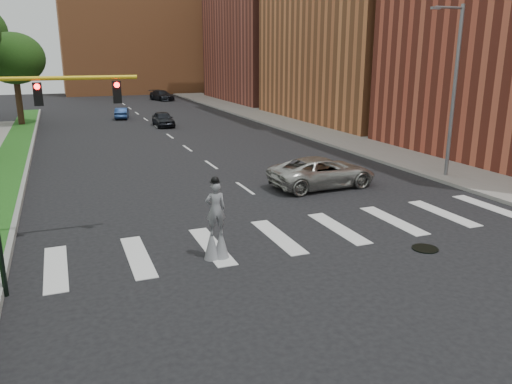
{
  "coord_description": "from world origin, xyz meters",
  "views": [
    {
      "loc": [
        -8.44,
        -14.92,
        6.54
      ],
      "look_at": [
        -2.0,
        1.4,
        1.7
      ],
      "focal_mm": 35.0,
      "sensor_mm": 36.0,
      "label": 1
    }
  ],
  "objects": [
    {
      "name": "building_far",
      "position": [
        22.0,
        54.0,
        10.0
      ],
      "size": [
        16.0,
        22.0,
        20.0
      ],
      "primitive_type": "cube",
      "color": "brown",
      "rests_on": "ground"
    },
    {
      "name": "suv_crossing",
      "position": [
        3.79,
        6.83,
        0.77
      ],
      "size": [
        5.66,
        2.82,
        1.54
      ],
      "primitive_type": "imported",
      "rotation": [
        0.0,
        0.0,
        1.62
      ],
      "color": "#AFACA5",
      "rests_on": "ground"
    },
    {
      "name": "ground_plane",
      "position": [
        0.0,
        0.0,
        0.0
      ],
      "size": [
        160.0,
        160.0,
        0.0
      ],
      "primitive_type": "plane",
      "color": "black",
      "rests_on": "ground"
    },
    {
      "name": "car_far",
      "position": [
        6.0,
        59.62,
        0.73
      ],
      "size": [
        3.39,
        5.44,
        1.47
      ],
      "primitive_type": "imported",
      "rotation": [
        0.0,
        0.0,
        0.28
      ],
      "color": "black",
      "rests_on": "ground"
    },
    {
      "name": "streetlight",
      "position": [
        10.9,
        6.0,
        4.9
      ],
      "size": [
        2.05,
        0.2,
        9.0
      ],
      "color": "slate",
      "rests_on": "ground"
    },
    {
      "name": "car_near",
      "position": [
        0.68,
        32.01,
        0.69
      ],
      "size": [
        1.65,
        4.07,
        1.38
      ],
      "primitive_type": "imported",
      "rotation": [
        0.0,
        0.0,
        0.0
      ],
      "color": "black",
      "rests_on": "ground"
    },
    {
      "name": "grass_median",
      "position": [
        -11.5,
        20.0,
        0.12
      ],
      "size": [
        2.0,
        60.0,
        0.25
      ],
      "primitive_type": "cube",
      "color": "#1A5117",
      "rests_on": "ground"
    },
    {
      "name": "stilt_performer",
      "position": [
        -4.0,
        -0.1,
        1.11
      ],
      "size": [
        0.84,
        0.56,
        2.81
      ],
      "rotation": [
        0.0,
        0.0,
        3.03
      ],
      "color": "#301E13",
      "rests_on": "ground"
    },
    {
      "name": "sidewalk_right",
      "position": [
        12.5,
        25.0,
        0.09
      ],
      "size": [
        5.0,
        90.0,
        0.18
      ],
      "primitive_type": "cube",
      "color": "gray",
      "rests_on": "ground"
    },
    {
      "name": "car_mid",
      "position": [
        -2.21,
        39.46,
        0.59
      ],
      "size": [
        1.92,
        3.74,
        1.18
      ],
      "primitive_type": "imported",
      "rotation": [
        0.0,
        0.0,
        2.94
      ],
      "color": "navy",
      "rests_on": "ground"
    },
    {
      "name": "traffic_signal",
      "position": [
        -9.78,
        3.0,
        4.15
      ],
      "size": [
        5.3,
        0.23,
        6.2
      ],
      "color": "black",
      "rests_on": "ground"
    },
    {
      "name": "building_backdrop",
      "position": [
        6.0,
        78.0,
        9.0
      ],
      "size": [
        26.0,
        14.0,
        18.0
      ],
      "primitive_type": "cube",
      "color": "#C36E3D",
      "rests_on": "ground"
    },
    {
      "name": "tree_6",
      "position": [
        -11.73,
        36.61,
        6.18
      ],
      "size": [
        5.44,
        5.44,
        8.53
      ],
      "color": "#301E13",
      "rests_on": "ground"
    },
    {
      "name": "manhole",
      "position": [
        3.0,
        -2.0,
        0.02
      ],
      "size": [
        0.9,
        0.9,
        0.04
      ],
      "primitive_type": "cylinder",
      "color": "black",
      "rests_on": "ground"
    },
    {
      "name": "median_curb",
      "position": [
        -10.45,
        20.0,
        0.14
      ],
      "size": [
        0.2,
        60.0,
        0.28
      ],
      "primitive_type": "cube",
      "color": "gray",
      "rests_on": "ground"
    }
  ]
}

